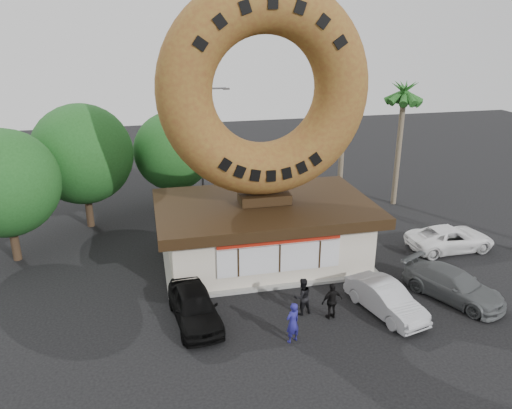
{
  "coord_description": "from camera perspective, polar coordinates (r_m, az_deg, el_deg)",
  "views": [
    {
      "loc": [
        -5.85,
        -17.56,
        12.18
      ],
      "look_at": [
        -0.9,
        4.0,
        3.97
      ],
      "focal_mm": 35.0,
      "sensor_mm": 36.0,
      "label": 1
    }
  ],
  "objects": [
    {
      "name": "street_lamp",
      "position": [
        34.66,
        -6.03,
        7.41
      ],
      "size": [
        2.11,
        0.2,
        8.0
      ],
      "color": "#59595E",
      "rests_on": "ground"
    },
    {
      "name": "tree_mid",
      "position": [
        33.62,
        -9.43,
        6.03
      ],
      "size": [
        5.2,
        5.2,
        6.63
      ],
      "color": "#473321",
      "rests_on": "ground"
    },
    {
      "name": "person_right",
      "position": [
        22.06,
        8.69,
        -10.84
      ],
      "size": [
        1.04,
        0.58,
        1.68
      ],
      "primitive_type": "imported",
      "rotation": [
        0.0,
        0.0,
        3.32
      ],
      "color": "black",
      "rests_on": "ground"
    },
    {
      "name": "ground",
      "position": [
        22.16,
        4.71,
        -13.07
      ],
      "size": [
        90.0,
        90.0,
        0.0
      ],
      "primitive_type": "plane",
      "color": "black",
      "rests_on": "ground"
    },
    {
      "name": "person_center",
      "position": [
        22.21,
        5.3,
        -10.41
      ],
      "size": [
        0.95,
        0.81,
        1.71
      ],
      "primitive_type": "imported",
      "rotation": [
        0.0,
        0.0,
        3.36
      ],
      "color": "black",
      "rests_on": "ground"
    },
    {
      "name": "palm_far",
      "position": [
        34.78,
        16.55,
        11.77
      ],
      "size": [
        2.6,
        2.6,
        8.75
      ],
      "color": "#726651",
      "rests_on": "ground"
    },
    {
      "name": "palm_near",
      "position": [
        34.47,
        10.24,
        13.77
      ],
      "size": [
        2.6,
        2.6,
        9.75
      ],
      "color": "#726651",
      "rests_on": "ground"
    },
    {
      "name": "car_black",
      "position": [
        21.8,
        -7.05,
        -11.44
      ],
      "size": [
        2.26,
        4.59,
        1.5
      ],
      "primitive_type": "imported",
      "rotation": [
        0.0,
        0.0,
        0.11
      ],
      "color": "black",
      "rests_on": "ground"
    },
    {
      "name": "person_left",
      "position": [
        20.42,
        4.21,
        -13.31
      ],
      "size": [
        0.76,
        0.64,
        1.76
      ],
      "primitive_type": "imported",
      "rotation": [
        0.0,
        0.0,
        3.56
      ],
      "color": "navy",
      "rests_on": "ground"
    },
    {
      "name": "giant_donut",
      "position": [
        24.48,
        1.04,
        12.9
      ],
      "size": [
        10.41,
        2.65,
        10.41
      ],
      "primitive_type": "torus",
      "rotation": [
        1.57,
        0.0,
        0.0
      ],
      "color": "olive",
      "rests_on": "donut_shop"
    },
    {
      "name": "tree_west",
      "position": [
        31.69,
        -19.24,
        5.44
      ],
      "size": [
        6.0,
        6.0,
        7.65
      ],
      "color": "#473321",
      "rests_on": "ground"
    },
    {
      "name": "donut_shop",
      "position": [
        26.4,
        0.95,
        -2.88
      ],
      "size": [
        11.2,
        7.2,
        3.8
      ],
      "color": "beige",
      "rests_on": "ground"
    },
    {
      "name": "car_silver",
      "position": [
        22.98,
        14.6,
        -10.39
      ],
      "size": [
        2.45,
        4.41,
        1.38
      ],
      "primitive_type": "imported",
      "rotation": [
        0.0,
        0.0,
        0.25
      ],
      "color": "#A5A6AA",
      "rests_on": "ground"
    },
    {
      "name": "car_white",
      "position": [
        30.07,
        21.32,
        -3.61
      ],
      "size": [
        4.93,
        2.35,
        1.36
      ],
      "primitive_type": "imported",
      "rotation": [
        0.0,
        0.0,
        1.59
      ],
      "color": "white",
      "rests_on": "ground"
    },
    {
      "name": "tree_far",
      "position": [
        28.61,
        -26.85,
        2.18
      ],
      "size": [
        5.6,
        5.6,
        7.14
      ],
      "color": "#473321",
      "rests_on": "ground"
    },
    {
      "name": "car_grey",
      "position": [
        25.04,
        21.62,
        -8.53
      ],
      "size": [
        3.85,
        5.13,
        1.38
      ],
      "primitive_type": "imported",
      "rotation": [
        0.0,
        0.0,
        0.46
      ],
      "color": "#5C6062",
      "rests_on": "ground"
    }
  ]
}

